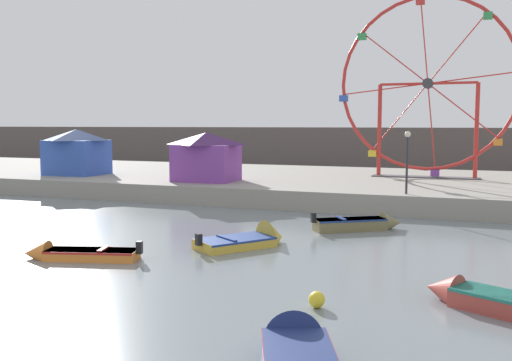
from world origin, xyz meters
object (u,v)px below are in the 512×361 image
at_px(carnival_booth_blue_tent, 77,151).
at_px(mooring_buoy_orange, 317,300).
at_px(motorboat_mustard_yellow, 253,240).
at_px(motorboat_olive_wood, 362,224).
at_px(ferris_wheel_red_frame, 428,87).
at_px(carnival_booth_purple_stall, 206,156).
at_px(promenade_lamp_near, 407,152).
at_px(motorboat_faded_red, 495,301).
at_px(motorboat_navy_blue, 298,359).
at_px(motorboat_orange_hull, 73,254).

distance_m(carnival_booth_blue_tent, mooring_buoy_orange, 31.33).
distance_m(motorboat_mustard_yellow, mooring_buoy_orange, 8.10).
bearing_deg(motorboat_olive_wood, ferris_wheel_red_frame, 50.82).
relative_size(carnival_booth_purple_stall, carnival_booth_blue_tent, 1.00).
bearing_deg(mooring_buoy_orange, carnival_booth_blue_tent, 139.36).
xyz_separation_m(motorboat_olive_wood, ferris_wheel_red_frame, (1.38, 15.29, 7.03)).
bearing_deg(motorboat_olive_wood, mooring_buoy_orange, -118.68).
bearing_deg(promenade_lamp_near, carnival_booth_purple_stall, 169.24).
xyz_separation_m(motorboat_faded_red, mooring_buoy_orange, (-4.37, -1.37, -0.06)).
distance_m(motorboat_navy_blue, ferris_wheel_red_frame, 31.82).
bearing_deg(motorboat_navy_blue, motorboat_orange_hull, 36.40).
distance_m(carnival_booth_blue_tent, promenade_lamp_near, 24.16).
distance_m(motorboat_faded_red, carnival_booth_purple_stall, 24.97).
distance_m(motorboat_navy_blue, promenade_lamp_near, 21.22).
bearing_deg(promenade_lamp_near, motorboat_mustard_yellow, -114.83).
distance_m(motorboat_faded_red, promenade_lamp_near, 16.39).
bearing_deg(carnival_booth_purple_stall, motorboat_faded_red, -47.68).
xyz_separation_m(carnival_booth_blue_tent, promenade_lamp_near, (23.92, -3.41, 0.50)).
bearing_deg(motorboat_orange_hull, ferris_wheel_red_frame, -128.11).
bearing_deg(motorboat_olive_wood, carnival_booth_purple_stall, 112.43).
height_order(carnival_booth_purple_stall, carnival_booth_blue_tent, carnival_booth_blue_tent).
bearing_deg(promenade_lamp_near, mooring_buoy_orange, -90.76).
height_order(motorboat_faded_red, carnival_booth_purple_stall, carnival_booth_purple_stall).
distance_m(motorboat_olive_wood, motorboat_navy_blue, 15.84).
xyz_separation_m(ferris_wheel_red_frame, mooring_buoy_orange, (-0.29, -26.96, -7.10)).
distance_m(motorboat_faded_red, carnival_booth_blue_tent, 33.97).
height_order(motorboat_orange_hull, motorboat_mustard_yellow, motorboat_mustard_yellow).
xyz_separation_m(motorboat_mustard_yellow, ferris_wheel_red_frame, (4.78, 20.22, 7.11)).
bearing_deg(motorboat_orange_hull, motorboat_faded_red, 160.40).
bearing_deg(promenade_lamp_near, motorboat_navy_blue, -88.58).
height_order(ferris_wheel_red_frame, mooring_buoy_orange, ferris_wheel_red_frame).
xyz_separation_m(motorboat_orange_hull, carnival_booth_purple_stall, (-3.14, 17.24, 2.55)).
xyz_separation_m(motorboat_faded_red, promenade_lamp_near, (-4.15, 15.56, 3.05)).
bearing_deg(carnival_booth_blue_tent, promenade_lamp_near, -9.04).
relative_size(motorboat_navy_blue, promenade_lamp_near, 1.54).
height_order(motorboat_faded_red, mooring_buoy_orange, motorboat_faded_red).
xyz_separation_m(motorboat_mustard_yellow, carnival_booth_purple_stall, (-8.24, 12.65, 2.54)).
bearing_deg(motorboat_navy_blue, motorboat_olive_wood, -15.92).
xyz_separation_m(motorboat_mustard_yellow, motorboat_navy_blue, (5.24, -10.80, 0.07)).
distance_m(motorboat_olive_wood, ferris_wheel_red_frame, 16.88).
xyz_separation_m(motorboat_orange_hull, carnival_booth_blue_tent, (-14.10, 18.18, 2.62)).
bearing_deg(motorboat_faded_red, carnival_booth_purple_stall, -20.51).
distance_m(motorboat_orange_hull, ferris_wheel_red_frame, 27.64).
xyz_separation_m(motorboat_mustard_yellow, promenade_lamp_near, (4.71, 10.19, 3.12)).
bearing_deg(carnival_booth_blue_tent, motorboat_faded_red, -34.98).
bearing_deg(promenade_lamp_near, motorboat_olive_wood, -104.06).
distance_m(motorboat_orange_hull, carnival_booth_purple_stall, 17.71).
height_order(motorboat_faded_red, motorboat_navy_blue, motorboat_navy_blue).
xyz_separation_m(motorboat_mustard_yellow, carnival_booth_blue_tent, (-19.20, 13.59, 2.62)).
height_order(motorboat_orange_hull, promenade_lamp_near, promenade_lamp_near).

